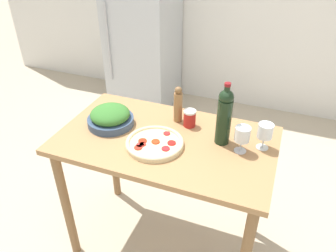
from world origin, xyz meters
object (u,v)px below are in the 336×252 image
(refrigerator, at_px, (143,27))
(homemade_pizza, at_px, (155,143))
(wine_glass_near, at_px, (242,135))
(wine_bottle, at_px, (224,116))
(salad_bowl, at_px, (110,117))
(wine_glass_far, at_px, (265,132))
(salt_canister, at_px, (190,118))
(pepper_mill, at_px, (178,105))

(refrigerator, relative_size, homemade_pizza, 5.78)
(wine_glass_near, height_order, homemade_pizza, wine_glass_near)
(wine_bottle, relative_size, salad_bowl, 1.30)
(wine_glass_near, xyz_separation_m, wine_glass_far, (0.11, 0.07, 0.00))
(refrigerator, height_order, salt_canister, refrigerator)
(refrigerator, bearing_deg, salt_canister, -57.20)
(wine_bottle, xyz_separation_m, wine_glass_near, (0.11, -0.05, -0.07))
(refrigerator, distance_m, salad_bowl, 1.92)
(salad_bowl, distance_m, homemade_pizza, 0.35)
(wine_glass_far, bearing_deg, refrigerator, 131.08)
(wine_bottle, height_order, pepper_mill, wine_bottle)
(wine_bottle, height_order, homemade_pizza, wine_bottle)
(wine_bottle, bearing_deg, salt_canister, 157.16)
(wine_glass_far, bearing_deg, pepper_mill, 169.44)
(wine_bottle, relative_size, wine_glass_far, 2.40)
(wine_bottle, xyz_separation_m, salad_bowl, (-0.66, -0.06, -0.12))
(wine_glass_far, height_order, pepper_mill, pepper_mill)
(salad_bowl, relative_size, homemade_pizza, 0.87)
(wine_bottle, bearing_deg, wine_glass_near, -23.10)
(refrigerator, height_order, homemade_pizza, refrigerator)
(pepper_mill, bearing_deg, homemade_pizza, -96.00)
(refrigerator, relative_size, pepper_mill, 8.07)
(wine_bottle, relative_size, wine_glass_near, 2.40)
(wine_glass_far, relative_size, pepper_mill, 0.66)
(salad_bowl, bearing_deg, homemade_pizza, -17.29)
(wine_bottle, height_order, wine_glass_far, wine_bottle)
(wine_glass_near, distance_m, homemade_pizza, 0.47)
(refrigerator, xyz_separation_m, wine_bottle, (1.29, -1.75, 0.14))
(wine_glass_far, xyz_separation_m, pepper_mill, (-0.52, 0.10, 0.01))
(wine_glass_near, bearing_deg, homemade_pizza, -165.00)
(wine_glass_near, xyz_separation_m, homemade_pizza, (-0.44, -0.12, -0.09))
(salad_bowl, xyz_separation_m, salt_canister, (0.44, 0.16, -0.00))
(wine_glass_far, bearing_deg, salad_bowl, -174.19)
(salt_canister, bearing_deg, wine_bottle, -22.84)
(wine_glass_near, bearing_deg, wine_bottle, 156.90)
(salt_canister, bearing_deg, pepper_mill, 160.21)
(refrigerator, xyz_separation_m, pepper_mill, (0.99, -1.63, 0.08))
(salad_bowl, bearing_deg, wine_glass_far, 5.81)
(pepper_mill, distance_m, salad_bowl, 0.41)
(wine_bottle, xyz_separation_m, pepper_mill, (-0.30, 0.12, -0.06))
(salad_bowl, bearing_deg, salt_canister, 19.40)
(wine_glass_near, xyz_separation_m, salt_canister, (-0.33, 0.14, -0.05))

